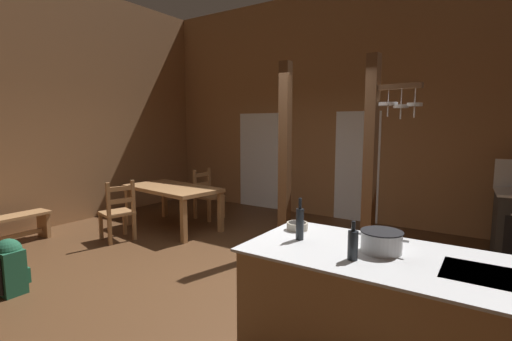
% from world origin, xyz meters
% --- Properties ---
extents(ground_plane, '(8.70, 7.65, 0.10)m').
position_xyz_m(ground_plane, '(0.00, 0.00, -0.05)').
color(ground_plane, '#4C301C').
extents(wall_back, '(8.70, 0.14, 4.31)m').
position_xyz_m(wall_back, '(0.00, 3.50, 2.16)').
color(wall_back, '#93663F').
rests_on(wall_back, ground_plane).
extents(wall_left, '(0.14, 7.65, 4.31)m').
position_xyz_m(wall_left, '(-4.02, 0.00, 2.16)').
color(wall_left, '#93663F').
rests_on(wall_left, ground_plane).
extents(glazed_door_back_left, '(1.00, 0.01, 2.05)m').
position_xyz_m(glazed_door_back_left, '(-1.78, 3.42, 1.02)').
color(glazed_door_back_left, white).
rests_on(glazed_door_back_left, ground_plane).
extents(glazed_panel_back_right, '(0.84, 0.01, 2.05)m').
position_xyz_m(glazed_panel_back_right, '(0.40, 3.42, 1.02)').
color(glazed_panel_back_right, white).
rests_on(glazed_panel_back_right, ground_plane).
extents(kitchen_island, '(2.16, 0.97, 0.91)m').
position_xyz_m(kitchen_island, '(2.10, -0.76, 0.46)').
color(kitchen_island, '#9E7044').
rests_on(kitchen_island, ground_plane).
extents(support_post_with_pot_rack, '(0.67, 0.25, 2.66)m').
position_xyz_m(support_post_with_pot_rack, '(1.27, 1.38, 1.43)').
color(support_post_with_pot_rack, brown).
rests_on(support_post_with_pot_rack, ground_plane).
extents(support_post_center, '(0.14, 0.14, 2.66)m').
position_xyz_m(support_post_center, '(0.06, 1.27, 1.33)').
color(support_post_center, brown).
rests_on(support_post_center, ground_plane).
extents(dining_table, '(1.80, 1.10, 0.74)m').
position_xyz_m(dining_table, '(-2.08, 1.15, 0.65)').
color(dining_table, '#9E7044').
rests_on(dining_table, ground_plane).
extents(ladderback_chair_near_window, '(0.54, 0.54, 0.95)m').
position_xyz_m(ladderback_chair_near_window, '(-2.29, 0.20, 0.45)').
color(ladderback_chair_near_window, '#9E7044').
rests_on(ladderback_chair_near_window, ground_plane).
extents(ladderback_chair_by_post, '(0.47, 0.47, 0.95)m').
position_xyz_m(ladderback_chair_by_post, '(-2.07, 2.03, 0.45)').
color(ladderback_chair_by_post, '#9E7044').
rests_on(ladderback_chair_by_post, ground_plane).
extents(bench_along_left_wall, '(0.38, 1.27, 0.44)m').
position_xyz_m(bench_along_left_wall, '(-3.46, -0.93, 0.30)').
color(bench_along_left_wall, '#9E7044').
rests_on(bench_along_left_wall, ground_plane).
extents(backpack, '(0.32, 0.31, 0.60)m').
position_xyz_m(backpack, '(-1.70, -1.58, 0.31)').
color(backpack, '#1E5138').
rests_on(backpack, ground_plane).
extents(stockpot_on_counter, '(0.36, 0.29, 0.15)m').
position_xyz_m(stockpot_on_counter, '(1.93, -0.72, 0.99)').
color(stockpot_on_counter, silver).
rests_on(stockpot_on_counter, kitchen_island).
extents(mixing_bowl_on_counter, '(0.18, 0.18, 0.06)m').
position_xyz_m(mixing_bowl_on_counter, '(1.20, -0.55, 0.95)').
color(mixing_bowl_on_counter, '#B2A893').
rests_on(mixing_bowl_on_counter, kitchen_island).
extents(bottle_tall_on_counter, '(0.06, 0.06, 0.32)m').
position_xyz_m(bottle_tall_on_counter, '(1.33, -0.78, 1.04)').
color(bottle_tall_on_counter, '#1E2328').
rests_on(bottle_tall_on_counter, kitchen_island).
extents(bottle_short_on_counter, '(0.07, 0.07, 0.26)m').
position_xyz_m(bottle_short_on_counter, '(1.81, -0.97, 1.02)').
color(bottle_short_on_counter, '#1E2328').
rests_on(bottle_short_on_counter, kitchen_island).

